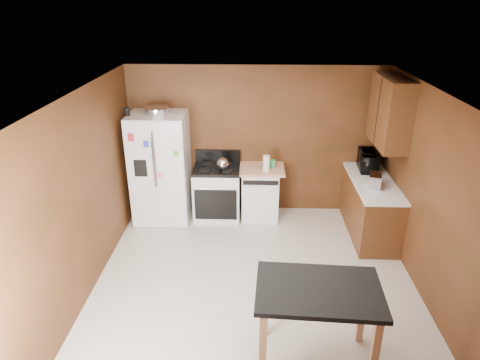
{
  "coord_description": "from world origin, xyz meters",
  "views": [
    {
      "loc": [
        -0.05,
        -4.56,
        3.52
      ],
      "look_at": [
        -0.22,
        0.85,
        1.15
      ],
      "focal_mm": 32.0,
      "sensor_mm": 36.0,
      "label": 1
    }
  ],
  "objects_px": {
    "kettle": "(223,164)",
    "dishwasher": "(260,192)",
    "island": "(318,300)",
    "paper_towel": "(266,163)",
    "microwave": "(368,161)",
    "refrigerator": "(161,168)",
    "green_canister": "(273,164)",
    "roasting_pan": "(157,110)",
    "pen_cup": "(127,111)",
    "gas_range": "(217,191)",
    "toaster": "(375,181)"
  },
  "relations": [
    {
      "from": "microwave",
      "to": "roasting_pan",
      "type": "bearing_deg",
      "value": 93.77
    },
    {
      "from": "kettle",
      "to": "dishwasher",
      "type": "relative_size",
      "value": 0.23
    },
    {
      "from": "paper_towel",
      "to": "green_canister",
      "type": "relative_size",
      "value": 2.15
    },
    {
      "from": "dishwasher",
      "to": "microwave",
      "type": "bearing_deg",
      "value": -1.06
    },
    {
      "from": "microwave",
      "to": "island",
      "type": "bearing_deg",
      "value": 162.78
    },
    {
      "from": "green_canister",
      "to": "dishwasher",
      "type": "distance_m",
      "value": 0.54
    },
    {
      "from": "paper_towel",
      "to": "refrigerator",
      "type": "height_order",
      "value": "refrigerator"
    },
    {
      "from": "kettle",
      "to": "microwave",
      "type": "relative_size",
      "value": 0.4
    },
    {
      "from": "island",
      "to": "green_canister",
      "type": "bearing_deg",
      "value": 95.94
    },
    {
      "from": "kettle",
      "to": "green_canister",
      "type": "xyz_separation_m",
      "value": [
        0.81,
        0.17,
        -0.05
      ]
    },
    {
      "from": "refrigerator",
      "to": "island",
      "type": "xyz_separation_m",
      "value": [
        2.16,
        -3.05,
        -0.13
      ]
    },
    {
      "from": "kettle",
      "to": "island",
      "type": "bearing_deg",
      "value": -69.26
    },
    {
      "from": "roasting_pan",
      "to": "paper_towel",
      "type": "bearing_deg",
      "value": -3.35
    },
    {
      "from": "roasting_pan",
      "to": "green_canister",
      "type": "xyz_separation_m",
      "value": [
        1.84,
        0.07,
        -0.9
      ]
    },
    {
      "from": "pen_cup",
      "to": "toaster",
      "type": "distance_m",
      "value": 3.86
    },
    {
      "from": "green_canister",
      "to": "roasting_pan",
      "type": "bearing_deg",
      "value": -177.82
    },
    {
      "from": "pen_cup",
      "to": "microwave",
      "type": "height_order",
      "value": "pen_cup"
    },
    {
      "from": "roasting_pan",
      "to": "paper_towel",
      "type": "height_order",
      "value": "roasting_pan"
    },
    {
      "from": "roasting_pan",
      "to": "kettle",
      "type": "height_order",
      "value": "roasting_pan"
    },
    {
      "from": "kettle",
      "to": "green_canister",
      "type": "distance_m",
      "value": 0.83
    },
    {
      "from": "dishwasher",
      "to": "roasting_pan",
      "type": "bearing_deg",
      "value": -179.28
    },
    {
      "from": "paper_towel",
      "to": "dishwasher",
      "type": "bearing_deg",
      "value": 126.75
    },
    {
      "from": "kettle",
      "to": "refrigerator",
      "type": "height_order",
      "value": "refrigerator"
    },
    {
      "from": "refrigerator",
      "to": "dishwasher",
      "type": "bearing_deg",
      "value": 2.99
    },
    {
      "from": "roasting_pan",
      "to": "kettle",
      "type": "xyz_separation_m",
      "value": [
        1.03,
        -0.1,
        -0.85
      ]
    },
    {
      "from": "pen_cup",
      "to": "gas_range",
      "type": "relative_size",
      "value": 0.12
    },
    {
      "from": "kettle",
      "to": "refrigerator",
      "type": "bearing_deg",
      "value": 177.99
    },
    {
      "from": "pen_cup",
      "to": "green_canister",
      "type": "relative_size",
      "value": 1.06
    },
    {
      "from": "refrigerator",
      "to": "microwave",
      "type": "bearing_deg",
      "value": 0.9
    },
    {
      "from": "roasting_pan",
      "to": "island",
      "type": "xyz_separation_m",
      "value": [
        2.17,
        -3.11,
        -1.08
      ]
    },
    {
      "from": "paper_towel",
      "to": "kettle",
      "type": "bearing_deg",
      "value": 179.91
    },
    {
      "from": "microwave",
      "to": "dishwasher",
      "type": "distance_m",
      "value": 1.83
    },
    {
      "from": "paper_towel",
      "to": "microwave",
      "type": "relative_size",
      "value": 0.51
    },
    {
      "from": "green_canister",
      "to": "microwave",
      "type": "height_order",
      "value": "microwave"
    },
    {
      "from": "dishwasher",
      "to": "kettle",
      "type": "bearing_deg",
      "value": -168.83
    },
    {
      "from": "dishwasher",
      "to": "green_canister",
      "type": "bearing_deg",
      "value": 14.05
    },
    {
      "from": "roasting_pan",
      "to": "gas_range",
      "type": "xyz_separation_m",
      "value": [
        0.92,
        -0.0,
        -1.39
      ]
    },
    {
      "from": "kettle",
      "to": "refrigerator",
      "type": "xyz_separation_m",
      "value": [
        -1.02,
        0.04,
        -0.1
      ]
    },
    {
      "from": "green_canister",
      "to": "microwave",
      "type": "distance_m",
      "value": 1.54
    },
    {
      "from": "pen_cup",
      "to": "dishwasher",
      "type": "distance_m",
      "value": 2.5
    },
    {
      "from": "roasting_pan",
      "to": "refrigerator",
      "type": "height_order",
      "value": "roasting_pan"
    },
    {
      "from": "microwave",
      "to": "refrigerator",
      "type": "relative_size",
      "value": 0.28
    },
    {
      "from": "island",
      "to": "roasting_pan",
      "type": "bearing_deg",
      "value": 124.86
    },
    {
      "from": "dishwasher",
      "to": "paper_towel",
      "type": "bearing_deg",
      "value": -53.25
    },
    {
      "from": "roasting_pan",
      "to": "green_canister",
      "type": "distance_m",
      "value": 2.05
    },
    {
      "from": "dishwasher",
      "to": "island",
      "type": "relative_size",
      "value": 0.71
    },
    {
      "from": "gas_range",
      "to": "island",
      "type": "xyz_separation_m",
      "value": [
        1.25,
        -3.11,
        0.31
      ]
    },
    {
      "from": "roasting_pan",
      "to": "green_canister",
      "type": "relative_size",
      "value": 3.21
    },
    {
      "from": "toaster",
      "to": "island",
      "type": "height_order",
      "value": "toaster"
    },
    {
      "from": "microwave",
      "to": "dishwasher",
      "type": "relative_size",
      "value": 0.57
    }
  ]
}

